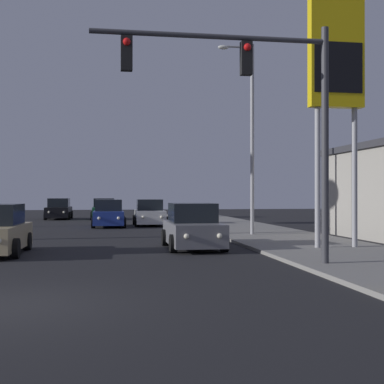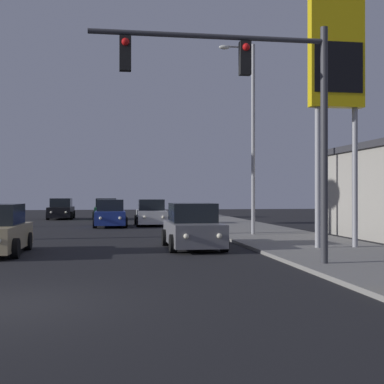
{
  "view_description": "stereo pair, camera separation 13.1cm",
  "coord_description": "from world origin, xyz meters",
  "px_view_note": "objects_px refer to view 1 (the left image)",
  "views": [
    {
      "loc": [
        1.83,
        -10.05,
        2.02
      ],
      "look_at": [
        4.87,
        8.86,
        2.09
      ],
      "focal_mm": 50.0,
      "sensor_mm": 36.0,
      "label": 1
    },
    {
      "loc": [
        1.96,
        -10.07,
        2.02
      ],
      "look_at": [
        4.87,
        8.86,
        2.09
      ],
      "focal_mm": 50.0,
      "sensor_mm": 36.0,
      "label": 2
    }
  ],
  "objects_px": {
    "car_grey": "(193,228)",
    "gas_station_sign": "(336,66)",
    "car_green": "(104,210)",
    "traffic_light_mast": "(262,96)",
    "car_blue": "(109,214)",
    "car_white": "(150,214)",
    "car_black": "(59,210)",
    "street_lamp": "(250,129)"
  },
  "relations": [
    {
      "from": "car_white",
      "to": "car_grey",
      "type": "distance_m",
      "value": 14.77
    },
    {
      "from": "car_white",
      "to": "car_black",
      "type": "distance_m",
      "value": 11.89
    },
    {
      "from": "car_white",
      "to": "street_lamp",
      "type": "bearing_deg",
      "value": 113.12
    },
    {
      "from": "car_white",
      "to": "car_green",
      "type": "relative_size",
      "value": 1.0
    },
    {
      "from": "street_lamp",
      "to": "gas_station_sign",
      "type": "distance_m",
      "value": 6.79
    },
    {
      "from": "car_blue",
      "to": "traffic_light_mast",
      "type": "distance_m",
      "value": 20.21
    },
    {
      "from": "gas_station_sign",
      "to": "car_blue",
      "type": "bearing_deg",
      "value": 117.52
    },
    {
      "from": "car_green",
      "to": "car_blue",
      "type": "distance_m",
      "value": 10.01
    },
    {
      "from": "car_green",
      "to": "car_grey",
      "type": "xyz_separation_m",
      "value": [
        3.36,
        -23.81,
        0.0
      ]
    },
    {
      "from": "car_grey",
      "to": "traffic_light_mast",
      "type": "bearing_deg",
      "value": 100.14
    },
    {
      "from": "car_grey",
      "to": "traffic_light_mast",
      "type": "distance_m",
      "value": 6.91
    },
    {
      "from": "gas_station_sign",
      "to": "car_grey",
      "type": "bearing_deg",
      "value": 163.01
    },
    {
      "from": "car_blue",
      "to": "traffic_light_mast",
      "type": "bearing_deg",
      "value": 102.28
    },
    {
      "from": "traffic_light_mast",
      "to": "street_lamp",
      "type": "height_order",
      "value": "street_lamp"
    },
    {
      "from": "car_white",
      "to": "car_blue",
      "type": "distance_m",
      "value": 2.78
    },
    {
      "from": "gas_station_sign",
      "to": "street_lamp",
      "type": "bearing_deg",
      "value": 102.46
    },
    {
      "from": "traffic_light_mast",
      "to": "car_white",
      "type": "bearing_deg",
      "value": 93.92
    },
    {
      "from": "car_grey",
      "to": "gas_station_sign",
      "type": "xyz_separation_m",
      "value": [
        4.96,
        -1.51,
        5.86
      ]
    },
    {
      "from": "car_white",
      "to": "car_green",
      "type": "distance_m",
      "value": 9.51
    },
    {
      "from": "traffic_light_mast",
      "to": "gas_station_sign",
      "type": "xyz_separation_m",
      "value": [
        3.98,
        4.1,
        1.94
      ]
    },
    {
      "from": "traffic_light_mast",
      "to": "car_black",
      "type": "bearing_deg",
      "value": 104.66
    },
    {
      "from": "car_grey",
      "to": "car_green",
      "type": "bearing_deg",
      "value": -81.69
    },
    {
      "from": "car_grey",
      "to": "traffic_light_mast",
      "type": "height_order",
      "value": "traffic_light_mast"
    },
    {
      "from": "car_black",
      "to": "car_blue",
      "type": "bearing_deg",
      "value": 110.77
    },
    {
      "from": "traffic_light_mast",
      "to": "street_lamp",
      "type": "bearing_deg",
      "value": 76.44
    },
    {
      "from": "car_white",
      "to": "car_grey",
      "type": "height_order",
      "value": "same"
    },
    {
      "from": "car_black",
      "to": "car_blue",
      "type": "distance_m",
      "value": 11.58
    },
    {
      "from": "street_lamp",
      "to": "car_blue",
      "type": "bearing_deg",
      "value": 126.52
    },
    {
      "from": "car_green",
      "to": "car_grey",
      "type": "distance_m",
      "value": 24.04
    },
    {
      "from": "car_green",
      "to": "car_blue",
      "type": "relative_size",
      "value": 1.0
    },
    {
      "from": "car_grey",
      "to": "street_lamp",
      "type": "bearing_deg",
      "value": -125.16
    },
    {
      "from": "car_black",
      "to": "traffic_light_mast",
      "type": "relative_size",
      "value": 0.67
    },
    {
      "from": "gas_station_sign",
      "to": "car_green",
      "type": "bearing_deg",
      "value": 108.18
    },
    {
      "from": "car_blue",
      "to": "gas_station_sign",
      "type": "height_order",
      "value": "gas_station_sign"
    },
    {
      "from": "traffic_light_mast",
      "to": "street_lamp",
      "type": "xyz_separation_m",
      "value": [
        2.55,
        10.57,
        0.44
      ]
    },
    {
      "from": "car_green",
      "to": "traffic_light_mast",
      "type": "xyz_separation_m",
      "value": [
        4.34,
        -29.42,
        3.92
      ]
    },
    {
      "from": "car_white",
      "to": "car_black",
      "type": "bearing_deg",
      "value": -55.45
    },
    {
      "from": "car_black",
      "to": "car_blue",
      "type": "height_order",
      "value": "same"
    },
    {
      "from": "car_white",
      "to": "car_black",
      "type": "xyz_separation_m",
      "value": [
        -6.53,
        9.93,
        0.0
      ]
    },
    {
      "from": "car_blue",
      "to": "street_lamp",
      "type": "bearing_deg",
      "value": 127.15
    },
    {
      "from": "car_blue",
      "to": "car_green",
      "type": "bearing_deg",
      "value": -87.45
    },
    {
      "from": "car_green",
      "to": "traffic_light_mast",
      "type": "distance_m",
      "value": 30.0
    }
  ]
}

